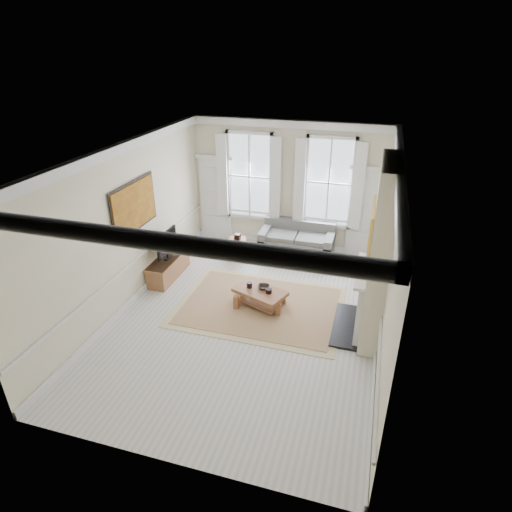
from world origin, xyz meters
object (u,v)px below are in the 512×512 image
(sofa, at_px, (297,242))
(tv_stand, at_px, (169,267))
(coffee_table, at_px, (260,293))
(side_table, at_px, (238,243))

(sofa, distance_m, tv_stand, 3.41)
(coffee_table, bearing_deg, side_table, 140.88)
(coffee_table, height_order, tv_stand, tv_stand)
(sofa, height_order, coffee_table, sofa)
(side_table, relative_size, tv_stand, 0.39)
(side_table, xyz_separation_m, coffee_table, (1.20, -2.10, -0.09))
(sofa, relative_size, tv_stand, 1.35)
(side_table, bearing_deg, coffee_table, -60.30)
(side_table, height_order, tv_stand, side_table)
(sofa, xyz_separation_m, coffee_table, (-0.26, -2.69, -0.04))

